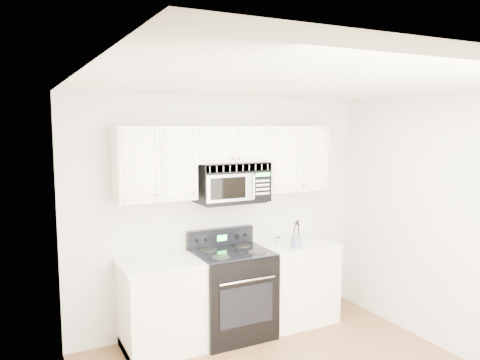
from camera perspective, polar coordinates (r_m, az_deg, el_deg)
room at (r=3.82m, az=8.90°, el=-8.26°), size 3.51×3.51×2.61m
base_cabinet_left at (r=4.99m, az=-9.28°, el=-15.19°), size 0.86×0.65×0.92m
base_cabinet_right at (r=5.64m, az=6.80°, el=-12.52°), size 0.86×0.65×0.92m
range at (r=5.21m, az=-1.01°, el=-13.45°), size 0.79×0.72×1.13m
upper_cabinets at (r=5.07m, az=-1.45°, el=2.79°), size 2.44×0.37×0.75m
microwave at (r=5.08m, az=-1.00°, el=-0.25°), size 0.78×0.44×0.43m
utensil_crock at (r=5.29m, az=6.87°, el=-7.37°), size 0.11×0.11×0.31m
shaker_salt at (r=5.39m, az=4.49°, el=-7.37°), size 0.04×0.04×0.10m
shaker_pepper at (r=5.36m, az=4.87°, el=-7.40°), size 0.05×0.05×0.11m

